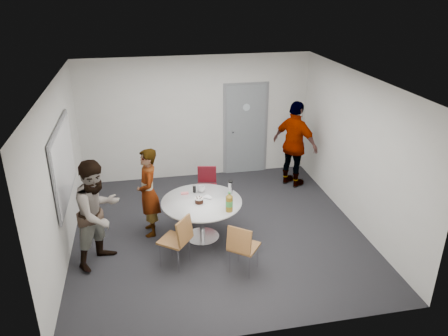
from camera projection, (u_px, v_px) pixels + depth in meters
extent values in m
plane|color=black|center=(218.00, 231.00, 7.80)|extent=(5.00, 5.00, 0.00)
plane|color=silver|center=(217.00, 81.00, 6.72)|extent=(5.00, 5.00, 0.00)
plane|color=silver|center=(197.00, 118.00, 9.51)|extent=(5.00, 0.00, 5.00)
plane|color=silver|center=(60.00, 174.00, 6.81)|extent=(0.00, 5.00, 5.00)
plane|color=silver|center=(356.00, 151.00, 7.71)|extent=(0.00, 5.00, 5.00)
plane|color=silver|center=(257.00, 244.00, 5.02)|extent=(5.00, 0.00, 5.00)
cube|color=slate|center=(246.00, 130.00, 9.81)|extent=(0.90, 0.05, 2.05)
cube|color=gray|center=(245.00, 129.00, 9.83)|extent=(1.02, 0.04, 2.12)
cylinder|color=#B2BFC6|center=(246.00, 107.00, 9.57)|extent=(0.16, 0.01, 0.16)
cylinder|color=silver|center=(232.00, 132.00, 9.70)|extent=(0.04, 0.14, 0.04)
cube|color=gray|center=(63.00, 163.00, 6.96)|extent=(0.03, 1.90, 1.25)
cube|color=white|center=(65.00, 163.00, 6.96)|extent=(0.01, 1.78, 1.13)
cylinder|color=silver|center=(202.00, 202.00, 7.34)|extent=(1.36, 1.36, 0.03)
cylinder|color=silver|center=(202.00, 220.00, 7.48)|extent=(0.09, 0.09, 0.66)
cylinder|color=silver|center=(202.00, 236.00, 7.62)|extent=(0.58, 0.58, 0.02)
cylinder|color=silver|center=(199.00, 203.00, 7.26)|extent=(0.19, 0.19, 0.01)
cylinder|color=black|center=(199.00, 201.00, 7.25)|extent=(0.14, 0.14, 0.07)
cylinder|color=white|center=(199.00, 198.00, 7.23)|extent=(0.14, 0.14, 0.02)
cylinder|color=olive|center=(229.00, 204.00, 6.97)|extent=(0.11, 0.11, 0.26)
cylinder|color=green|center=(229.00, 203.00, 6.97)|extent=(0.12, 0.12, 0.10)
cone|color=olive|center=(229.00, 195.00, 6.91)|extent=(0.11, 0.11, 0.05)
cylinder|color=#469945|center=(229.00, 193.00, 6.89)|extent=(0.04, 0.04, 0.03)
imported|color=white|center=(201.00, 189.00, 7.65)|extent=(0.18, 0.18, 0.10)
cylinder|color=black|center=(194.00, 189.00, 7.62)|extent=(0.06, 0.06, 0.13)
cylinder|color=silver|center=(230.00, 188.00, 7.56)|extent=(0.08, 0.08, 0.21)
cylinder|color=black|center=(230.00, 182.00, 7.51)|extent=(0.08, 0.08, 0.03)
cube|color=#EC7679|center=(185.00, 193.00, 7.58)|extent=(0.13, 0.07, 0.02)
ellipsoid|color=white|center=(208.00, 197.00, 7.43)|extent=(0.18, 0.18, 0.03)
cube|color=brown|center=(174.00, 240.00, 6.74)|extent=(0.57, 0.57, 0.03)
cube|color=brown|center=(185.00, 231.00, 6.57)|extent=(0.31, 0.36, 0.39)
cylinder|color=silver|center=(172.00, 244.00, 7.03)|extent=(0.02, 0.02, 0.44)
cylinder|color=silver|center=(160.00, 255.00, 6.75)|extent=(0.02, 0.02, 0.44)
cylinder|color=silver|center=(189.00, 249.00, 6.89)|extent=(0.02, 0.02, 0.44)
cylinder|color=silver|center=(178.00, 261.00, 6.62)|extent=(0.02, 0.02, 0.44)
cube|color=brown|center=(244.00, 246.00, 6.60)|extent=(0.56, 0.56, 0.03)
cube|color=brown|center=(239.00, 240.00, 6.35)|extent=(0.36, 0.30, 0.38)
cylinder|color=silver|center=(258.00, 255.00, 6.75)|extent=(0.02, 0.02, 0.43)
cylinder|color=silver|center=(238.00, 250.00, 6.88)|extent=(0.02, 0.02, 0.43)
cylinder|color=silver|center=(249.00, 267.00, 6.49)|extent=(0.02, 0.02, 0.43)
cylinder|color=silver|center=(230.00, 261.00, 6.62)|extent=(0.02, 0.02, 0.43)
cube|color=maroon|center=(207.00, 188.00, 8.48)|extent=(0.45, 0.45, 0.03)
cube|color=maroon|center=(207.00, 174.00, 8.56)|extent=(0.37, 0.15, 0.36)
cylinder|color=silver|center=(199.00, 201.00, 8.42)|extent=(0.02, 0.02, 0.41)
cylinder|color=silver|center=(215.00, 201.00, 8.42)|extent=(0.02, 0.02, 0.41)
cylinder|color=silver|center=(200.00, 194.00, 8.70)|extent=(0.02, 0.02, 0.41)
cylinder|color=silver|center=(215.00, 194.00, 8.70)|extent=(0.02, 0.02, 0.41)
imported|color=#A5C6EA|center=(148.00, 193.00, 7.46)|extent=(0.41, 0.59, 1.58)
imported|color=white|center=(98.00, 213.00, 6.65)|extent=(1.05, 1.06, 1.73)
imported|color=black|center=(295.00, 145.00, 9.19)|extent=(1.00, 1.16, 1.86)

